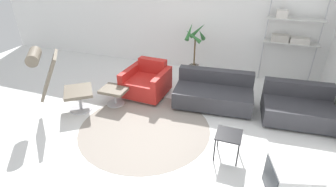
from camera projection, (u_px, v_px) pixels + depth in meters
name	position (u px, v px, depth m)	size (l,w,h in m)	color
ground_plane	(159.00, 121.00, 4.88)	(12.00, 12.00, 0.00)	white
wall_back	(198.00, 15.00, 6.46)	(12.00, 0.09, 2.80)	white
round_rug	(145.00, 128.00, 4.69)	(2.33, 2.33, 0.01)	gray
lounge_chair	(55.00, 76.00, 4.78)	(1.12, 1.04, 1.29)	#BCBCC1
ottoman	(115.00, 92.00, 5.30)	(0.52, 0.44, 0.36)	#BCBCC1
armchair_red	(147.00, 83.00, 5.68)	(0.91, 0.92, 0.72)	silver
couch_low	(213.00, 94.00, 5.30)	(1.59, 0.96, 0.66)	black
couch_second	(297.00, 108.00, 4.80)	(1.28, 0.93, 0.66)	black
side_table	(229.00, 137.00, 3.86)	(0.37, 0.37, 0.42)	black
crt_television	(290.00, 184.00, 3.13)	(0.61, 0.62, 0.60)	#B7B7B7
potted_plant	(194.00, 54.00, 6.37)	(0.45, 0.46, 1.33)	silver
shelf_unit	(289.00, 33.00, 5.72)	(1.17, 0.28, 1.94)	#BCBCC1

